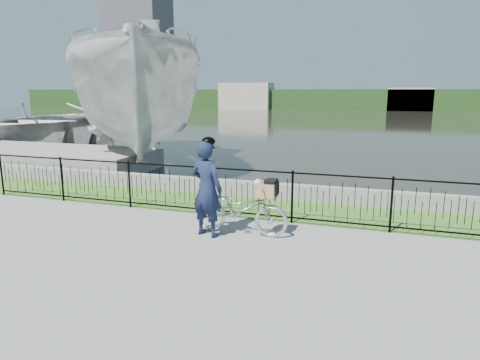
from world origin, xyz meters
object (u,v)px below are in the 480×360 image
(dock, at_px, (27,157))
(boat_near, at_px, (141,102))
(boat_far, at_px, (49,123))
(cyclist, at_px, (207,188))
(bicycle_rig, at_px, (241,209))

(dock, distance_m, boat_near, 4.76)
(boat_far, bearing_deg, dock, -54.37)
(cyclist, bearing_deg, dock, 151.48)
(boat_far, bearing_deg, boat_near, -25.22)
(dock, bearing_deg, boat_far, 125.63)
(dock, distance_m, boat_far, 7.10)
(dock, xyz_separation_m, bicycle_rig, (10.18, -4.92, 0.17))
(cyclist, height_order, boat_near, boat_near)
(cyclist, bearing_deg, boat_near, 128.62)
(bicycle_rig, xyz_separation_m, cyclist, (-0.59, -0.29, 0.44))
(cyclist, bearing_deg, bicycle_rig, 26.31)
(cyclist, relative_size, boat_near, 0.16)
(cyclist, distance_m, boat_near, 9.33)
(cyclist, xyz_separation_m, boat_far, (-13.70, 10.95, 0.13))
(boat_near, bearing_deg, cyclist, -51.38)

